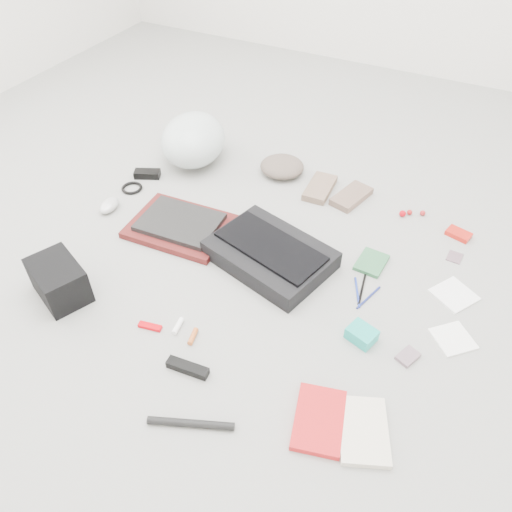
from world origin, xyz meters
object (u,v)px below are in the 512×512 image
at_px(laptop, 180,222).
at_px(bike_helmet, 193,140).
at_px(accordion_wallet, 362,334).
at_px(camera_bag, 59,280).
at_px(messenger_bag, 270,255).
at_px(book_red, 319,420).

relative_size(laptop, bike_helmet, 0.85).
bearing_deg(accordion_wallet, camera_bag, -146.57).
bearing_deg(camera_bag, messenger_bag, 63.48).
xyz_separation_m(laptop, book_red, (0.82, -0.54, -0.03)).
relative_size(camera_bag, book_red, 1.02).
distance_m(messenger_bag, bike_helmet, 0.79).
xyz_separation_m(messenger_bag, book_red, (0.41, -0.53, -0.03)).
bearing_deg(bike_helmet, accordion_wallet, -50.38).
distance_m(messenger_bag, laptop, 0.41).
xyz_separation_m(bike_helmet, camera_bag, (0.05, -0.96, -0.04)).
bearing_deg(laptop, accordion_wallet, -16.85).
height_order(bike_helmet, accordion_wallet, bike_helmet).
distance_m(camera_bag, book_red, 1.00).
distance_m(messenger_bag, accordion_wallet, 0.47).
bearing_deg(messenger_bag, camera_bag, -125.17).
bearing_deg(laptop, camera_bag, -113.16).
xyz_separation_m(camera_bag, book_red, (0.99, -0.05, -0.06)).
height_order(messenger_bag, accordion_wallet, messenger_bag).
distance_m(laptop, camera_bag, 0.52).
xyz_separation_m(laptop, accordion_wallet, (0.83, -0.20, -0.02)).
bearing_deg(book_red, accordion_wallet, 73.50).
bearing_deg(accordion_wallet, bike_helmet, 165.14).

